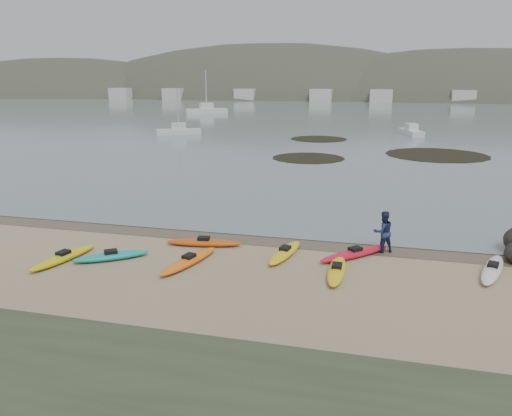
# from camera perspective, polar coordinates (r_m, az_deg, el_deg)

# --- Properties ---
(ground) EXTENTS (600.00, 600.00, 0.00)m
(ground) POSITION_cam_1_polar(r_m,az_deg,el_deg) (25.43, -0.00, -3.27)
(ground) COLOR tan
(ground) RESTS_ON ground
(wet_sand) EXTENTS (60.00, 60.00, 0.00)m
(wet_sand) POSITION_cam_1_polar(r_m,az_deg,el_deg) (25.15, -0.17, -3.47)
(wet_sand) COLOR brown
(wet_sand) RESTS_ON ground
(water) EXTENTS (1200.00, 1200.00, 0.00)m
(water) POSITION_cam_1_polar(r_m,az_deg,el_deg) (323.59, 13.56, 12.94)
(water) COLOR slate
(water) RESTS_ON ground
(kayaks) EXTENTS (19.68, 7.25, 0.34)m
(kayaks) POSITION_cam_1_polar(r_m,az_deg,el_deg) (22.06, -0.17, -5.67)
(kayaks) COLOR yellow
(kayaks) RESTS_ON ground
(person_east) EXTENTS (1.19, 1.10, 1.96)m
(person_east) POSITION_cam_1_polar(r_m,az_deg,el_deg) (23.66, 14.33, -2.65)
(person_east) COLOR navy
(person_east) RESTS_ON ground
(kelp_mats) EXTENTS (22.51, 23.28, 0.04)m
(kelp_mats) POSITION_cam_1_polar(r_m,az_deg,el_deg) (56.38, 13.25, 6.36)
(kelp_mats) COLOR black
(kelp_mats) RESTS_ON water
(moored_boats) EXTENTS (87.85, 69.74, 1.28)m
(moored_boats) POSITION_cam_1_polar(r_m,az_deg,el_deg) (101.73, 17.67, 9.95)
(moored_boats) COLOR silver
(moored_boats) RESTS_ON ground
(far_hills) EXTENTS (550.00, 135.00, 80.00)m
(far_hills) POSITION_cam_1_polar(r_m,az_deg,el_deg) (221.24, 23.07, 7.39)
(far_hills) COLOR #384235
(far_hills) RESTS_ON ground
(far_town) EXTENTS (199.00, 5.00, 4.00)m
(far_town) POSITION_cam_1_polar(r_m,az_deg,el_deg) (168.54, 14.62, 12.28)
(far_town) COLOR beige
(far_town) RESTS_ON ground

